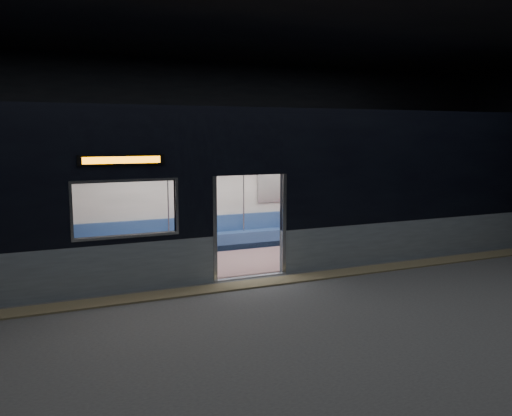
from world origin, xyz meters
TOP-DOWN VIEW (x-y plane):
  - station_floor at (0.00, 0.00)m, footprint 24.00×14.00m
  - station_envelope at (0.00, 0.00)m, footprint 24.00×14.00m
  - tactile_strip at (0.00, 0.55)m, footprint 22.80×0.50m
  - metro_car at (-0.00, 2.54)m, footprint 18.00×3.04m
  - passenger at (2.45, 3.55)m, footprint 0.45×0.74m
  - handbag at (2.43, 3.31)m, footprint 0.29×0.25m
  - transit_map at (1.99, 3.85)m, footprint 1.02×0.03m

SIDE VIEW (x-z plane):
  - station_floor at x=0.00m, z-range -0.01..0.00m
  - tactile_strip at x=0.00m, z-range 0.00..0.03m
  - handbag at x=2.43m, z-range 0.62..0.76m
  - passenger at x=2.45m, z-range 0.11..1.52m
  - transit_map at x=1.99m, z-range 1.15..1.81m
  - metro_car at x=0.00m, z-range 0.17..3.52m
  - station_envelope at x=0.00m, z-range 1.16..6.16m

